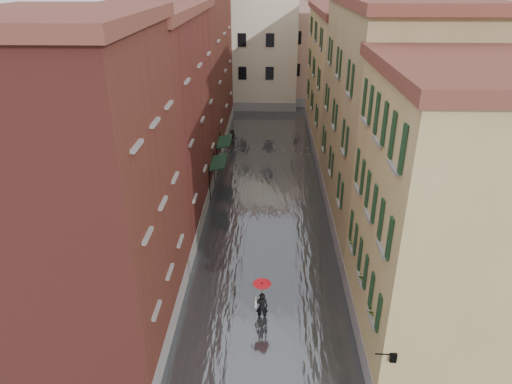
# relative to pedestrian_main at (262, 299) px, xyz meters

# --- Properties ---
(ground) EXTENTS (120.00, 120.00, 0.00)m
(ground) POSITION_rel_pedestrian_main_xyz_m (0.13, 0.94, -1.21)
(ground) COLOR #5D5D5F
(ground) RESTS_ON ground
(floodwater) EXTENTS (10.00, 60.00, 0.20)m
(floodwater) POSITION_rel_pedestrian_main_xyz_m (0.13, 13.94, -1.11)
(floodwater) COLOR #464A4E
(floodwater) RESTS_ON ground
(building_left_near) EXTENTS (6.00, 8.00, 13.00)m
(building_left_near) POSITION_rel_pedestrian_main_xyz_m (-6.87, -1.06, 5.29)
(building_left_near) COLOR maroon
(building_left_near) RESTS_ON ground
(building_left_mid) EXTENTS (6.00, 14.00, 12.50)m
(building_left_mid) POSITION_rel_pedestrian_main_xyz_m (-6.87, 9.94, 5.04)
(building_left_mid) COLOR #5F291E
(building_left_mid) RESTS_ON ground
(building_left_far) EXTENTS (6.00, 16.00, 14.00)m
(building_left_far) POSITION_rel_pedestrian_main_xyz_m (-6.87, 24.94, 5.79)
(building_left_far) COLOR maroon
(building_left_far) RESTS_ON ground
(building_right_near) EXTENTS (6.00, 8.00, 11.50)m
(building_right_near) POSITION_rel_pedestrian_main_xyz_m (7.13, -1.06, 4.54)
(building_right_near) COLOR tan
(building_right_near) RESTS_ON ground
(building_right_mid) EXTENTS (6.00, 14.00, 13.00)m
(building_right_mid) POSITION_rel_pedestrian_main_xyz_m (7.13, 9.94, 5.29)
(building_right_mid) COLOR tan
(building_right_mid) RESTS_ON ground
(building_right_far) EXTENTS (6.00, 16.00, 11.50)m
(building_right_far) POSITION_rel_pedestrian_main_xyz_m (7.13, 24.94, 4.54)
(building_right_far) COLOR tan
(building_right_far) RESTS_ON ground
(building_end_cream) EXTENTS (12.00, 9.00, 13.00)m
(building_end_cream) POSITION_rel_pedestrian_main_xyz_m (-2.87, 38.94, 5.29)
(building_end_cream) COLOR beige
(building_end_cream) RESTS_ON ground
(building_end_pink) EXTENTS (10.00, 9.00, 12.00)m
(building_end_pink) POSITION_rel_pedestrian_main_xyz_m (6.13, 40.94, 4.79)
(building_end_pink) COLOR tan
(building_end_pink) RESTS_ON ground
(awning_near) EXTENTS (1.09, 2.83, 2.80)m
(awning_near) POSITION_rel_pedestrian_main_xyz_m (-3.36, 13.12, 1.25)
(awning_near) COLOR #16321F
(awning_near) RESTS_ON ground
(awning_far) EXTENTS (1.09, 2.95, 2.80)m
(awning_far) POSITION_rel_pedestrian_main_xyz_m (-3.36, 17.47, 1.25)
(awning_far) COLOR #16321F
(awning_far) RESTS_ON ground
(wall_lantern) EXTENTS (0.71, 0.22, 0.35)m
(wall_lantern) POSITION_rel_pedestrian_main_xyz_m (4.46, -5.06, 1.79)
(wall_lantern) COLOR black
(wall_lantern) RESTS_ON ground
(window_planters) EXTENTS (0.59, 5.58, 0.84)m
(window_planters) POSITION_rel_pedestrian_main_xyz_m (4.25, -0.94, 2.30)
(window_planters) COLOR brown
(window_planters) RESTS_ON ground
(pedestrian_main) EXTENTS (0.85, 0.85, 2.06)m
(pedestrian_main) POSITION_rel_pedestrian_main_xyz_m (0.00, 0.00, 0.00)
(pedestrian_main) COLOR black
(pedestrian_main) RESTS_ON ground
(pedestrian_far) EXTENTS (0.99, 0.86, 1.77)m
(pedestrian_far) POSITION_rel_pedestrian_main_xyz_m (-3.10, 22.73, -0.33)
(pedestrian_far) COLOR black
(pedestrian_far) RESTS_ON ground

